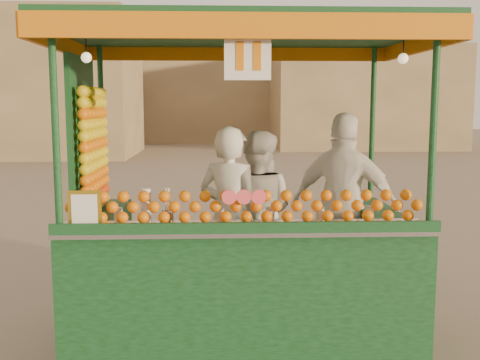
{
  "coord_description": "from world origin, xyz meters",
  "views": [
    {
      "loc": [
        -0.42,
        -5.01,
        2.2
      ],
      "look_at": [
        -0.22,
        -0.06,
        1.54
      ],
      "focal_mm": 42.45,
      "sensor_mm": 36.0,
      "label": 1
    }
  ],
  "objects_px": {
    "vendor_left": "(230,217)",
    "vendor_right": "(344,206)",
    "juice_cart": "(234,249)",
    "vendor_middle": "(257,212)"
  },
  "relations": [
    {
      "from": "vendor_left",
      "to": "vendor_right",
      "type": "xyz_separation_m",
      "value": [
        1.1,
        0.18,
        0.06
      ]
    },
    {
      "from": "juice_cart",
      "to": "vendor_middle",
      "type": "height_order",
      "value": "juice_cart"
    },
    {
      "from": "vendor_right",
      "to": "juice_cart",
      "type": "bearing_deg",
      "value": 51.06
    },
    {
      "from": "vendor_middle",
      "to": "vendor_right",
      "type": "relative_size",
      "value": 0.9
    },
    {
      "from": "vendor_left",
      "to": "juice_cart",
      "type": "bearing_deg",
      "value": 119.89
    },
    {
      "from": "vendor_middle",
      "to": "juice_cart",
      "type": "bearing_deg",
      "value": 84.8
    },
    {
      "from": "vendor_middle",
      "to": "vendor_right",
      "type": "height_order",
      "value": "vendor_right"
    },
    {
      "from": "vendor_middle",
      "to": "vendor_right",
      "type": "xyz_separation_m",
      "value": [
        0.83,
        -0.21,
        0.09
      ]
    },
    {
      "from": "juice_cart",
      "to": "vendor_right",
      "type": "height_order",
      "value": "juice_cart"
    },
    {
      "from": "juice_cart",
      "to": "vendor_left",
      "type": "height_order",
      "value": "juice_cart"
    }
  ]
}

